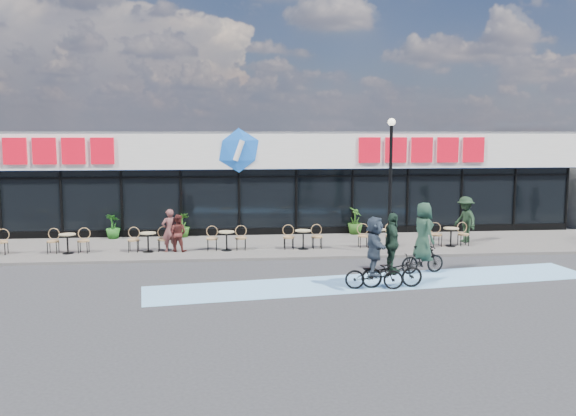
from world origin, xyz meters
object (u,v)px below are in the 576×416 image
at_px(lamp_post, 391,174).
at_px(potted_plant_left, 113,226).
at_px(potted_plant_mid, 183,225).
at_px(pedestrian_a, 465,219).
at_px(cyclist_a, 374,257).
at_px(cyclist_b, 423,242).
at_px(patron_right, 178,233).
at_px(potted_plant_right, 355,221).
at_px(patron_left, 169,230).

xyz_separation_m(lamp_post, potted_plant_left, (-10.77, 4.34, -2.44)).
relative_size(potted_plant_left, potted_plant_mid, 1.01).
distance_m(pedestrian_a, cyclist_a, 8.60).
bearing_deg(potted_plant_mid, cyclist_b, -41.25).
bearing_deg(patron_right, potted_plant_right, -138.52).
relative_size(potted_plant_right, cyclist_b, 0.51).
bearing_deg(patron_right, cyclist_a, 154.35).
bearing_deg(patron_right, potted_plant_mid, -71.08).
distance_m(potted_plant_mid, patron_right, 3.23).
height_order(patron_left, cyclist_b, cyclist_b).
height_order(patron_right, cyclist_a, cyclist_a).
bearing_deg(potted_plant_right, potted_plant_left, -179.47).
bearing_deg(potted_plant_mid, patron_left, -94.59).
xyz_separation_m(lamp_post, patron_left, (-8.12, 1.19, -2.16)).
bearing_deg(cyclist_b, patron_left, 154.80).
xyz_separation_m(patron_left, patron_right, (0.31, -0.00, -0.11)).
height_order(patron_left, pedestrian_a, pedestrian_a).
bearing_deg(cyclist_a, potted_plant_mid, 124.27).
relative_size(potted_plant_left, cyclist_a, 0.49).
distance_m(potted_plant_left, patron_right, 4.33).
bearing_deg(patron_left, cyclist_b, 129.84).
bearing_deg(potted_plant_right, potted_plant_mid, -179.84).
bearing_deg(cyclist_b, potted_plant_left, 147.35).
height_order(potted_plant_left, patron_left, patron_left).
relative_size(potted_plant_left, patron_left, 0.65).
relative_size(patron_left, cyclist_a, 0.75).
relative_size(lamp_post, pedestrian_a, 2.65).
bearing_deg(cyclist_a, pedestrian_a, 51.03).
bearing_deg(cyclist_b, pedestrian_a, 55.34).
relative_size(pedestrian_a, cyclist_a, 0.87).
relative_size(potted_plant_right, patron_left, 0.73).
xyz_separation_m(potted_plant_right, cyclist_b, (0.71, -7.23, 0.35)).
bearing_deg(potted_plant_mid, potted_plant_left, -178.50).
bearing_deg(patron_right, patron_left, 17.08).
xyz_separation_m(patron_right, cyclist_b, (8.17, -3.99, 0.24)).
height_order(potted_plant_mid, cyclist_a, cyclist_a).
xyz_separation_m(potted_plant_mid, potted_plant_right, (7.52, 0.02, 0.07)).
bearing_deg(cyclist_b, cyclist_a, -138.22).
bearing_deg(potted_plant_right, patron_left, -157.37).
distance_m(patron_left, pedestrian_a, 11.87).
relative_size(potted_plant_left, potted_plant_right, 0.89).
xyz_separation_m(potted_plant_right, pedestrian_a, (4.06, -2.38, 0.35)).
height_order(patron_right, pedestrian_a, pedestrian_a).
xyz_separation_m(potted_plant_right, patron_left, (-7.77, -3.24, 0.22)).
bearing_deg(potted_plant_left, cyclist_b, -32.65).
bearing_deg(lamp_post, cyclist_b, -82.54).
xyz_separation_m(potted_plant_left, potted_plant_right, (10.43, 0.10, 0.07)).
height_order(pedestrian_a, cyclist_a, cyclist_a).
distance_m(patron_left, patron_right, 0.33).
distance_m(potted_plant_left, pedestrian_a, 14.67).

